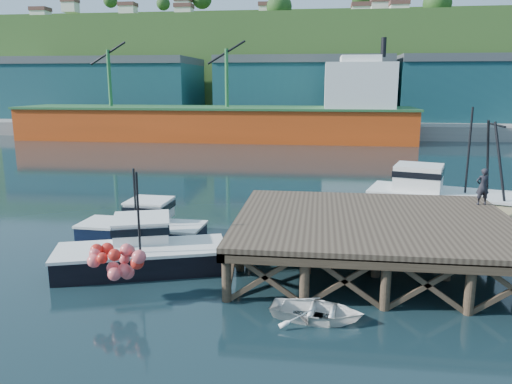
% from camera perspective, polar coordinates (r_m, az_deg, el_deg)
% --- Properties ---
extents(ground, '(300.00, 300.00, 0.00)m').
position_cam_1_polar(ground, '(23.20, -0.70, -7.54)').
color(ground, black).
rests_on(ground, ground).
extents(wharf, '(12.00, 10.00, 2.62)m').
position_cam_1_polar(wharf, '(22.36, 13.34, -3.43)').
color(wharf, brown).
rests_on(wharf, ground).
extents(far_quay, '(160.00, 40.00, 2.00)m').
position_cam_1_polar(far_quay, '(91.91, 5.47, 7.98)').
color(far_quay, gray).
rests_on(far_quay, ground).
extents(warehouse_left, '(32.00, 16.00, 9.00)m').
position_cam_1_polar(warehouse_left, '(94.61, -16.69, 10.99)').
color(warehouse_left, '#184B50').
rests_on(warehouse_left, far_quay).
extents(warehouse_mid, '(28.00, 16.00, 9.00)m').
position_cam_1_polar(warehouse_mid, '(86.67, 5.43, 11.37)').
color(warehouse_mid, '#184B50').
rests_on(warehouse_mid, far_quay).
extents(warehouse_right, '(30.00, 16.00, 9.00)m').
position_cam_1_polar(warehouse_right, '(90.70, 25.06, 10.33)').
color(warehouse_right, '#184B50').
rests_on(warehouse_right, far_quay).
extents(cargo_ship, '(55.50, 10.00, 13.75)m').
position_cam_1_polar(cargo_ship, '(70.70, -2.08, 8.62)').
color(cargo_ship, '#D24413').
rests_on(cargo_ship, ground).
extents(hillside, '(220.00, 50.00, 22.00)m').
position_cam_1_polar(hillside, '(121.68, 6.08, 13.74)').
color(hillside, '#2D511E').
rests_on(hillside, ground).
extents(boat_navy, '(6.37, 3.51, 3.92)m').
position_cam_1_polar(boat_navy, '(25.92, -12.68, -3.87)').
color(boat_navy, black).
rests_on(boat_navy, ground).
extents(boat_black, '(7.62, 6.32, 4.43)m').
position_cam_1_polar(boat_black, '(22.28, -12.97, -6.51)').
color(boat_black, black).
rests_on(boat_black, ground).
extents(trawler, '(10.45, 6.24, 6.60)m').
position_cam_1_polar(trawler, '(31.17, 21.55, -0.63)').
color(trawler, '#D3C088').
rests_on(trawler, ground).
extents(dinghy, '(3.45, 2.69, 0.65)m').
position_cam_1_polar(dinghy, '(17.52, 6.96, -13.33)').
color(dinghy, white).
rests_on(dinghy, ground).
extents(dockworker, '(0.70, 0.51, 1.79)m').
position_cam_1_polar(dockworker, '(26.37, 24.48, 0.57)').
color(dockworker, black).
rests_on(dockworker, wharf).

